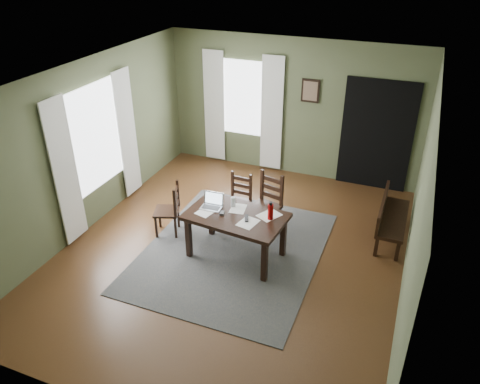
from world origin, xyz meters
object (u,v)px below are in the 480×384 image
at_px(chair_end, 169,210).
at_px(chair_back_left, 238,200).
at_px(laptop, 212,203).
at_px(bench, 389,215).
at_px(dining_table, 236,220).
at_px(chair_back_right, 267,205).
at_px(water_bottle, 270,211).

bearing_deg(chair_end, chair_back_left, 107.32).
xyz_separation_m(chair_end, laptop, (0.81, -0.09, 0.35)).
distance_m(chair_back_left, bench, 2.43).
bearing_deg(dining_table, laptop, 173.10).
distance_m(chair_back_left, chair_back_right, 0.52).
bearing_deg(chair_back_right, laptop, -116.26).
relative_size(dining_table, chair_end, 1.72).
distance_m(dining_table, chair_back_left, 0.96).
distance_m(chair_back_left, laptop, 0.87).
relative_size(chair_end, bench, 0.69).
distance_m(chair_end, chair_back_right, 1.56).
height_order(chair_back_right, bench, chair_back_right).
bearing_deg(laptop, bench, 24.27).
height_order(bench, laptop, laptop).
xyz_separation_m(dining_table, laptop, (-0.42, 0.09, 0.14)).
xyz_separation_m(chair_end, water_bottle, (1.73, -0.11, 0.42)).
height_order(dining_table, chair_end, chair_end).
xyz_separation_m(chair_back_left, bench, (2.38, 0.45, -0.00)).
bearing_deg(dining_table, chair_back_left, 115.40).
relative_size(chair_end, water_bottle, 3.17).
height_order(chair_end, bench, chair_end).
bearing_deg(chair_back_right, chair_end, -142.18).
bearing_deg(chair_end, laptop, 63.59).
bearing_deg(chair_end, chair_back_right, 94.20).
xyz_separation_m(chair_end, bench, (3.30, 1.15, -0.01)).
height_order(chair_end, laptop, laptop).
relative_size(chair_back_left, water_bottle, 3.15).
distance_m(dining_table, chair_back_right, 0.86).
relative_size(bench, water_bottle, 4.58).
bearing_deg(dining_table, chair_back_right, 82.22).
xyz_separation_m(dining_table, water_bottle, (0.50, 0.08, 0.22)).
bearing_deg(water_bottle, bench, 38.66).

